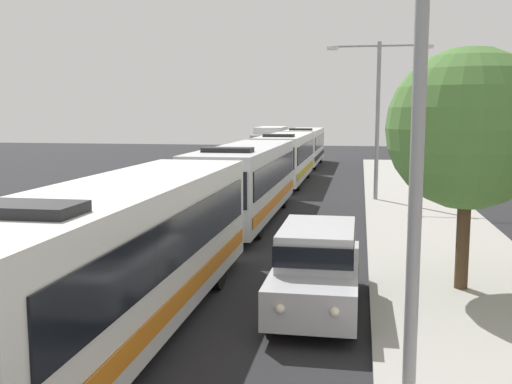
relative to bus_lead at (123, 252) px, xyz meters
name	(u,v)px	position (x,y,z in m)	size (l,w,h in m)	color
bus_lead	(123,252)	(0.00, 0.00, 0.00)	(2.58, 11.99, 3.21)	silver
bus_second_in_line	(247,179)	(0.00, 13.09, 0.00)	(2.58, 11.97, 3.21)	silver
bus_middle	(286,156)	(0.00, 26.15, 0.00)	(2.58, 11.26, 3.21)	silver
bus_fourth_in_line	(305,145)	(0.00, 38.82, 0.00)	(2.58, 11.35, 3.21)	silver
white_suv	(317,264)	(3.70, 2.21, -0.66)	(1.86, 4.94, 1.90)	#B7B7BC
box_truck_oncoming	(270,143)	(-3.30, 41.33, 0.01)	(2.35, 7.13, 3.15)	#B7B7BC
streetlamp_near	(420,62)	(5.40, -2.16, 3.44)	(5.77, 0.28, 8.14)	gray
streetlamp_mid	(378,104)	(5.40, 18.95, 3.14)	(5.03, 0.28, 7.67)	gray
roadside_tree	(468,129)	(7.11, 3.94, 2.35)	(3.87, 3.87, 5.83)	#4C3823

